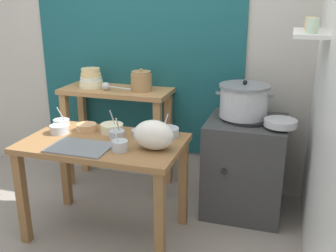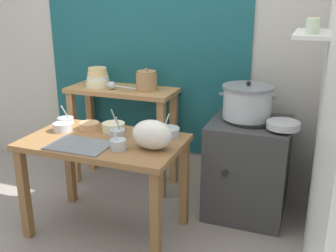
# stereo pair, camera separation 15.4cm
# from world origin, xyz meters

# --- Properties ---
(ground_plane) EXTENTS (9.00, 9.00, 0.00)m
(ground_plane) POSITION_xyz_m (0.00, 0.00, 0.00)
(ground_plane) COLOR gray
(wall_back) EXTENTS (4.40, 0.12, 2.60)m
(wall_back) POSITION_xyz_m (0.08, 1.10, 1.30)
(wall_back) COLOR #B2ADA3
(wall_back) RESTS_ON ground
(wall_right) EXTENTS (0.30, 3.20, 2.60)m
(wall_right) POSITION_xyz_m (1.40, 0.20, 1.30)
(wall_right) COLOR white
(wall_right) RESTS_ON ground
(prep_table) EXTENTS (1.10, 0.66, 0.72)m
(prep_table) POSITION_xyz_m (-0.03, 0.07, 0.61)
(prep_table) COLOR olive
(prep_table) RESTS_ON ground
(back_shelf_table) EXTENTS (0.96, 0.40, 0.90)m
(back_shelf_table) POSITION_xyz_m (-0.27, 0.83, 0.68)
(back_shelf_table) COLOR #B27F4C
(back_shelf_table) RESTS_ON ground
(stove_block) EXTENTS (0.60, 0.61, 0.78)m
(stove_block) POSITION_xyz_m (0.88, 0.70, 0.38)
(stove_block) COLOR #383838
(stove_block) RESTS_ON ground
(steamer_pot) EXTENTS (0.43, 0.39, 0.29)m
(steamer_pot) POSITION_xyz_m (0.84, 0.72, 0.91)
(steamer_pot) COLOR #B7BABF
(steamer_pot) RESTS_ON stove_block
(clay_pot) EXTENTS (0.18, 0.18, 0.19)m
(clay_pot) POSITION_xyz_m (-0.03, 0.83, 0.98)
(clay_pot) COLOR #A37A4C
(clay_pot) RESTS_ON back_shelf_table
(bowl_stack_enamel) EXTENTS (0.21, 0.21, 0.17)m
(bowl_stack_enamel) POSITION_xyz_m (-0.51, 0.83, 0.97)
(bowl_stack_enamel) COLOR beige
(bowl_stack_enamel) RESTS_ON back_shelf_table
(ladle) EXTENTS (0.29, 0.09, 0.07)m
(ladle) POSITION_xyz_m (-0.32, 0.76, 0.94)
(ladle) COLOR #B7BABF
(ladle) RESTS_ON back_shelf_table
(serving_tray) EXTENTS (0.40, 0.28, 0.01)m
(serving_tray) POSITION_xyz_m (-0.12, -0.10, 0.72)
(serving_tray) COLOR slate
(serving_tray) RESTS_ON prep_table
(plastic_bag) EXTENTS (0.27, 0.17, 0.20)m
(plastic_bag) POSITION_xyz_m (0.35, 0.02, 0.82)
(plastic_bag) COLOR silver
(plastic_bag) RESTS_ON prep_table
(wide_pan) EXTENTS (0.23, 0.23, 0.05)m
(wide_pan) POSITION_xyz_m (1.12, 0.57, 0.80)
(wide_pan) COLOR #B7BABF
(wide_pan) RESTS_ON stove_block
(prep_bowl_0) EXTENTS (0.15, 0.15, 0.05)m
(prep_bowl_0) POSITION_xyz_m (-0.24, 0.22, 0.75)
(prep_bowl_0) COLOR tan
(prep_bowl_0) RESTS_ON prep_table
(prep_bowl_1) EXTENTS (0.13, 0.13, 0.06)m
(prep_bowl_1) POSITION_xyz_m (-0.40, 0.11, 0.75)
(prep_bowl_1) COLOR #B7BABF
(prep_bowl_1) RESTS_ON prep_table
(prep_bowl_2) EXTENTS (0.15, 0.15, 0.04)m
(prep_bowl_2) POSITION_xyz_m (0.19, 0.25, 0.74)
(prep_bowl_2) COLOR #B7BABF
(prep_bowl_2) RESTS_ON prep_table
(prep_bowl_3) EXTENTS (0.11, 0.11, 0.16)m
(prep_bowl_3) POSITION_xyz_m (0.15, -0.07, 0.76)
(prep_bowl_3) COLOR #B7BABF
(prep_bowl_3) RESTS_ON prep_table
(prep_bowl_4) EXTENTS (0.17, 0.17, 0.16)m
(prep_bowl_4) POSITION_xyz_m (0.36, 0.28, 0.75)
(prep_bowl_4) COLOR #B7BABF
(prep_bowl_4) RESTS_ON prep_table
(prep_bowl_5) EXTENTS (0.17, 0.17, 0.18)m
(prep_bowl_5) POSITION_xyz_m (-0.05, 0.24, 0.76)
(prep_bowl_5) COLOR beige
(prep_bowl_5) RESTS_ON prep_table
(prep_bowl_6) EXTENTS (0.12, 0.12, 0.16)m
(prep_bowl_6) POSITION_xyz_m (-0.48, 0.27, 0.75)
(prep_bowl_6) COLOR #B7BABF
(prep_bowl_6) RESTS_ON prep_table
(prep_bowl_7) EXTENTS (0.11, 0.11, 0.17)m
(prep_bowl_7) POSITION_xyz_m (0.05, 0.11, 0.76)
(prep_bowl_7) COLOR #B7BABF
(prep_bowl_7) RESTS_ON prep_table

